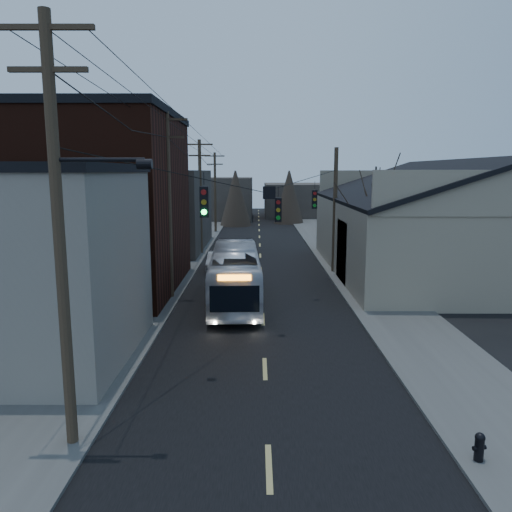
# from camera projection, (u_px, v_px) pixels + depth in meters

# --- Properties ---
(road_surface) EXTENTS (9.00, 110.00, 0.02)m
(road_surface) POSITION_uv_depth(u_px,v_px,m) (260.00, 260.00, 39.39)
(road_surface) COLOR black
(road_surface) RESTS_ON ground
(sidewalk_left) EXTENTS (4.00, 110.00, 0.12)m
(sidewalk_left) POSITION_uv_depth(u_px,v_px,m) (178.00, 259.00, 39.39)
(sidewalk_left) COLOR #474744
(sidewalk_left) RESTS_ON ground
(sidewalk_right) EXTENTS (4.00, 110.00, 0.12)m
(sidewalk_right) POSITION_uv_depth(u_px,v_px,m) (343.00, 259.00, 39.37)
(sidewalk_right) COLOR #474744
(sidewalk_right) RESTS_ON ground
(building_clapboard) EXTENTS (8.00, 8.00, 7.00)m
(building_clapboard) POSITION_uv_depth(u_px,v_px,m) (17.00, 267.00, 18.11)
(building_clapboard) COLOR slate
(building_clapboard) RESTS_ON ground
(building_brick) EXTENTS (10.00, 12.00, 10.00)m
(building_brick) POSITION_uv_depth(u_px,v_px,m) (88.00, 205.00, 28.70)
(building_brick) COLOR black
(building_brick) RESTS_ON ground
(building_left_far) EXTENTS (9.00, 14.00, 7.00)m
(building_left_far) POSITION_uv_depth(u_px,v_px,m) (154.00, 210.00, 44.73)
(building_left_far) COLOR #37322C
(building_left_far) RESTS_ON ground
(warehouse) EXTENTS (16.16, 20.60, 7.73)m
(warehouse) POSITION_uv_depth(u_px,v_px,m) (451.00, 234.00, 33.98)
(warehouse) COLOR gray
(warehouse) RESTS_ON ground
(building_far_left) EXTENTS (10.00, 12.00, 6.00)m
(building_far_left) POSITION_uv_depth(u_px,v_px,m) (218.00, 198.00, 73.39)
(building_far_left) COLOR #37322C
(building_far_left) RESTS_ON ground
(building_far_right) EXTENTS (12.00, 14.00, 5.00)m
(building_far_right) POSITION_uv_depth(u_px,v_px,m) (303.00, 200.00, 78.39)
(building_far_right) COLOR #37322C
(building_far_right) RESTS_ON ground
(bare_tree) EXTENTS (0.40, 0.40, 7.20)m
(bare_tree) POSITION_uv_depth(u_px,v_px,m) (374.00, 229.00, 28.91)
(bare_tree) COLOR black
(bare_tree) RESTS_ON ground
(utility_lines) EXTENTS (11.24, 45.28, 10.50)m
(utility_lines) POSITION_uv_depth(u_px,v_px,m) (214.00, 202.00, 32.78)
(utility_lines) COLOR #382B1E
(utility_lines) RESTS_ON ground
(bus) EXTENTS (2.88, 10.68, 2.95)m
(bus) POSITION_uv_depth(u_px,v_px,m) (235.00, 275.00, 26.56)
(bus) COLOR silver
(bus) RESTS_ON ground
(parked_car) EXTENTS (1.30, 3.72, 1.23)m
(parked_car) POSITION_uv_depth(u_px,v_px,m) (217.00, 261.00, 35.66)
(parked_car) COLOR #B2B5BA
(parked_car) RESTS_ON ground
(fire_hydrant) EXTENTS (0.34, 0.24, 0.71)m
(fire_hydrant) POSITION_uv_depth(u_px,v_px,m) (479.00, 446.00, 11.85)
(fire_hydrant) COLOR black
(fire_hydrant) RESTS_ON sidewalk_right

